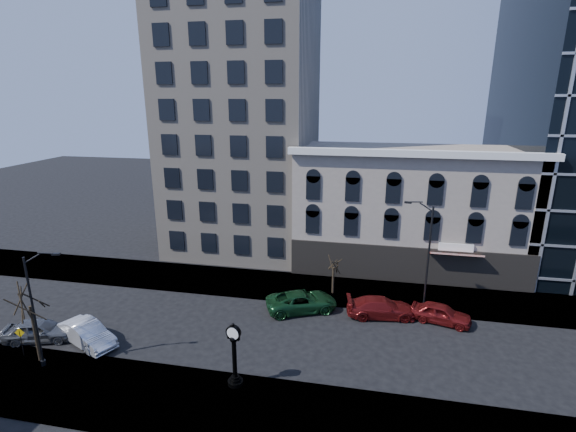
% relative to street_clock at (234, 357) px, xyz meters
% --- Properties ---
extents(ground, '(160.00, 160.00, 0.00)m').
position_rel_street_clock_xyz_m(ground, '(-0.72, 6.00, -2.00)').
color(ground, black).
rests_on(ground, ground).
extents(sidewalk_far, '(160.00, 6.00, 0.12)m').
position_rel_street_clock_xyz_m(sidewalk_far, '(-0.72, 14.00, -1.94)').
color(sidewalk_far, gray).
rests_on(sidewalk_far, ground).
extents(sidewalk_near, '(160.00, 6.00, 0.12)m').
position_rel_street_clock_xyz_m(sidewalk_near, '(-0.72, -2.00, -1.94)').
color(sidewalk_near, gray).
rests_on(sidewalk_near, ground).
extents(cream_tower, '(15.90, 15.40, 42.50)m').
position_rel_street_clock_xyz_m(cream_tower, '(-6.83, 24.88, 17.32)').
color(cream_tower, '#B8A894').
rests_on(cream_tower, ground).
extents(victorian_row, '(22.60, 11.19, 12.50)m').
position_rel_street_clock_xyz_m(victorian_row, '(11.28, 21.89, 4.00)').
color(victorian_row, '#A09384').
rests_on(victorian_row, ground).
extents(street_clock, '(0.94, 0.94, 4.16)m').
position_rel_street_clock_xyz_m(street_clock, '(0.00, 0.00, 0.00)').
color(street_clock, black).
rests_on(street_clock, sidewalk_near).
extents(street_lamp_near, '(2.01, 0.79, 7.98)m').
position_rel_street_clock_xyz_m(street_lamp_near, '(-12.28, -0.49, 4.14)').
color(street_lamp_near, black).
rests_on(street_lamp_near, sidewalk_near).
extents(street_lamp_far, '(2.36, 0.71, 9.18)m').
position_rel_street_clock_xyz_m(street_lamp_far, '(11.62, 12.13, 5.05)').
color(street_lamp_far, black).
rests_on(street_lamp_far, sidewalk_far).
extents(bare_tree_near, '(3.72, 3.72, 6.39)m').
position_rel_street_clock_xyz_m(bare_tree_near, '(-13.46, -0.23, 2.95)').
color(bare_tree_near, '#332819').
rests_on(bare_tree_near, sidewalk_near).
extents(bare_tree_far, '(2.26, 2.26, 3.88)m').
position_rel_street_clock_xyz_m(bare_tree_far, '(4.67, 13.37, 1.04)').
color(bare_tree_far, '#332819').
rests_on(bare_tree_far, sidewalk_far).
extents(warning_sign, '(0.67, 0.14, 2.08)m').
position_rel_street_clock_xyz_m(warning_sign, '(-14.93, 0.00, -0.45)').
color(warning_sign, black).
rests_on(warning_sign, sidewalk_near).
extents(car_near_a, '(5.12, 3.30, 1.62)m').
position_rel_street_clock_xyz_m(car_near_a, '(-15.34, 1.99, -1.19)').
color(car_near_a, '#595B60').
rests_on(car_near_a, ground).
extents(car_near_b, '(5.23, 3.61, 1.63)m').
position_rel_street_clock_xyz_m(car_near_b, '(-11.64, 2.22, -1.18)').
color(car_near_b, silver).
rests_on(car_near_b, ground).
extents(car_far_a, '(6.37, 4.76, 1.61)m').
position_rel_street_clock_xyz_m(car_far_a, '(2.44, 9.93, -1.20)').
color(car_far_a, '#143F1E').
rests_on(car_far_a, ground).
extents(car_far_b, '(5.69, 2.98, 1.57)m').
position_rel_street_clock_xyz_m(car_far_b, '(8.81, 10.20, -1.21)').
color(car_far_b, maroon).
rests_on(car_far_b, ground).
extents(car_far_c, '(4.79, 2.87, 1.53)m').
position_rel_street_clock_xyz_m(car_far_c, '(13.35, 10.17, -1.24)').
color(car_far_c, maroon).
rests_on(car_far_c, ground).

